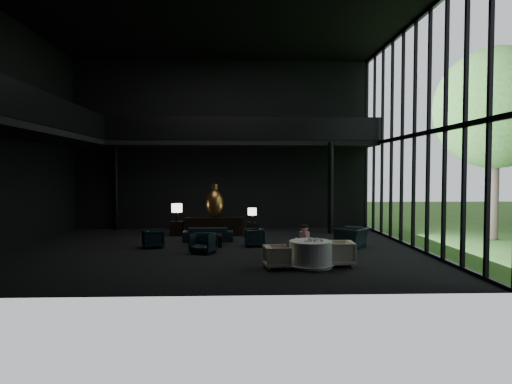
{
  "coord_description": "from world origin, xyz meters",
  "views": [
    {
      "loc": [
        0.78,
        -15.87,
        2.72
      ],
      "look_at": [
        1.39,
        0.5,
        1.99
      ],
      "focal_mm": 32.0,
      "sensor_mm": 36.0,
      "label": 1
    }
  ],
  "objects_px": {
    "dining_chair_north": "(307,249)",
    "child": "(304,235)",
    "dining_table": "(311,256)",
    "lounge_armchair_south": "(203,243)",
    "side_table_right": "(252,228)",
    "dining_chair_west": "(277,257)",
    "sofa": "(208,232)",
    "window_armchair": "(352,234)",
    "side_table_left": "(177,228)",
    "lounge_armchair_east": "(254,237)",
    "console": "(215,226)",
    "table_lamp_right": "(252,212)",
    "table_lamp_left": "(177,209)",
    "dining_chair_east": "(340,252)",
    "bronze_urn": "(215,203)",
    "lounge_armchair_west": "(153,239)",
    "coffee_table": "(209,240)"
  },
  "relations": [
    {
      "from": "sofa",
      "to": "dining_chair_north",
      "type": "relative_size",
      "value": 2.65
    },
    {
      "from": "console",
      "to": "lounge_armchair_west",
      "type": "bearing_deg",
      "value": -123.69
    },
    {
      "from": "console",
      "to": "table_lamp_right",
      "type": "relative_size",
      "value": 3.92
    },
    {
      "from": "table_lamp_right",
      "to": "lounge_armchair_south",
      "type": "height_order",
      "value": "table_lamp_right"
    },
    {
      "from": "sofa",
      "to": "window_armchair",
      "type": "height_order",
      "value": "window_armchair"
    },
    {
      "from": "window_armchair",
      "to": "child",
      "type": "xyz_separation_m",
      "value": [
        -2.04,
        -2.31,
        0.3
      ]
    },
    {
      "from": "console",
      "to": "side_table_left",
      "type": "bearing_deg",
      "value": 176.05
    },
    {
      "from": "dining_chair_east",
      "to": "child",
      "type": "bearing_deg",
      "value": -133.32
    },
    {
      "from": "table_lamp_right",
      "to": "dining_chair_north",
      "type": "height_order",
      "value": "table_lamp_right"
    },
    {
      "from": "side_table_left",
      "to": "sofa",
      "type": "distance_m",
      "value": 2.19
    },
    {
      "from": "lounge_armchair_east",
      "to": "console",
      "type": "bearing_deg",
      "value": -154.67
    },
    {
      "from": "side_table_right",
      "to": "dining_chair_west",
      "type": "bearing_deg",
      "value": -85.73
    },
    {
      "from": "bronze_urn",
      "to": "table_lamp_right",
      "type": "xyz_separation_m",
      "value": [
        1.6,
        -0.18,
        -0.39
      ]
    },
    {
      "from": "console",
      "to": "bronze_urn",
      "type": "bearing_deg",
      "value": 90.0
    },
    {
      "from": "table_lamp_right",
      "to": "dining_chair_west",
      "type": "bearing_deg",
      "value": -85.63
    },
    {
      "from": "sofa",
      "to": "bronze_urn",
      "type": "bearing_deg",
      "value": -96.75
    },
    {
      "from": "table_lamp_right",
      "to": "child",
      "type": "distance_m",
      "value": 5.7
    },
    {
      "from": "console",
      "to": "window_armchair",
      "type": "relative_size",
      "value": 2.23
    },
    {
      "from": "table_lamp_left",
      "to": "lounge_armchair_south",
      "type": "height_order",
      "value": "table_lamp_left"
    },
    {
      "from": "dining_table",
      "to": "side_table_right",
      "type": "bearing_deg",
      "value": 102.4
    },
    {
      "from": "side_table_right",
      "to": "sofa",
      "type": "distance_m",
      "value": 2.46
    },
    {
      "from": "sofa",
      "to": "console",
      "type": "bearing_deg",
      "value": -97.38
    },
    {
      "from": "dining_chair_east",
      "to": "coffee_table",
      "type": "bearing_deg",
      "value": -131.15
    },
    {
      "from": "coffee_table",
      "to": "dining_chair_west",
      "type": "bearing_deg",
      "value": -61.0
    },
    {
      "from": "coffee_table",
      "to": "dining_chair_east",
      "type": "bearing_deg",
      "value": -42.31
    },
    {
      "from": "table_lamp_left",
      "to": "side_table_right",
      "type": "bearing_deg",
      "value": 1.74
    },
    {
      "from": "side_table_left",
      "to": "lounge_armchair_east",
      "type": "height_order",
      "value": "lounge_armchair_east"
    },
    {
      "from": "table_lamp_right",
      "to": "lounge_armchair_west",
      "type": "height_order",
      "value": "table_lamp_right"
    },
    {
      "from": "console",
      "to": "bronze_urn",
      "type": "relative_size",
      "value": 1.72
    },
    {
      "from": "dining_table",
      "to": "child",
      "type": "bearing_deg",
      "value": 91.69
    },
    {
      "from": "dining_chair_east",
      "to": "bronze_urn",
      "type": "bearing_deg",
      "value": -147.9
    },
    {
      "from": "side_table_right",
      "to": "dining_chair_west",
      "type": "xyz_separation_m",
      "value": [
        0.51,
        -6.83,
        0.06
      ]
    },
    {
      "from": "table_lamp_right",
      "to": "table_lamp_left",
      "type": "bearing_deg",
      "value": 178.82
    },
    {
      "from": "window_armchair",
      "to": "dining_chair_north",
      "type": "height_order",
      "value": "window_armchair"
    },
    {
      "from": "lounge_armchair_south",
      "to": "dining_table",
      "type": "xyz_separation_m",
      "value": [
        3.23,
        -2.33,
        -0.03
      ]
    },
    {
      "from": "lounge_armchair_south",
      "to": "coffee_table",
      "type": "xyz_separation_m",
      "value": [
        0.1,
        1.45,
        -0.15
      ]
    },
    {
      "from": "lounge_armchair_south",
      "to": "table_lamp_left",
      "type": "bearing_deg",
      "value": 130.27
    },
    {
      "from": "side_table_right",
      "to": "lounge_armchair_south",
      "type": "relative_size",
      "value": 0.76
    },
    {
      "from": "lounge_armchair_east",
      "to": "dining_chair_east",
      "type": "xyz_separation_m",
      "value": [
        2.34,
        -3.54,
        0.08
      ]
    },
    {
      "from": "dining_table",
      "to": "lounge_armchair_south",
      "type": "bearing_deg",
      "value": 144.18
    },
    {
      "from": "dining_chair_west",
      "to": "sofa",
      "type": "bearing_deg",
      "value": 16.45
    },
    {
      "from": "console",
      "to": "table_lamp_right",
      "type": "height_order",
      "value": "table_lamp_right"
    },
    {
      "from": "dining_table",
      "to": "dining_chair_north",
      "type": "height_order",
      "value": "dining_table"
    },
    {
      "from": "table_lamp_left",
      "to": "lounge_armchair_east",
      "type": "height_order",
      "value": "table_lamp_left"
    },
    {
      "from": "table_lamp_left",
      "to": "dining_chair_east",
      "type": "xyz_separation_m",
      "value": [
        5.54,
        -6.46,
        -0.74
      ]
    },
    {
      "from": "table_lamp_left",
      "to": "dining_table",
      "type": "bearing_deg",
      "value": -54.71
    },
    {
      "from": "dining_chair_north",
      "to": "child",
      "type": "xyz_separation_m",
      "value": [
        -0.09,
        -0.07,
        0.43
      ]
    },
    {
      "from": "table_lamp_left",
      "to": "coffee_table",
      "type": "height_order",
      "value": "table_lamp_left"
    },
    {
      "from": "window_armchair",
      "to": "dining_chair_east",
      "type": "xyz_separation_m",
      "value": [
        -1.15,
        -3.19,
        -0.07
      ]
    },
    {
      "from": "coffee_table",
      "to": "table_lamp_left",
      "type": "bearing_deg",
      "value": 118.66
    }
  ]
}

